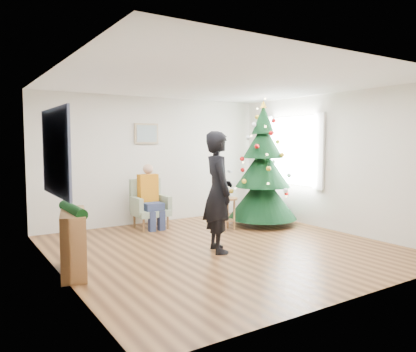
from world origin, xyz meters
TOP-DOWN VIEW (x-y plane):
  - floor at (0.00, 0.00)m, footprint 5.00×5.00m
  - ceiling at (0.00, 0.00)m, footprint 5.00×5.00m
  - wall_back at (0.00, 2.50)m, footprint 5.00×0.00m
  - wall_front at (0.00, -2.50)m, footprint 5.00×0.00m
  - wall_left at (-2.50, 0.00)m, footprint 0.00×5.00m
  - wall_right at (2.50, 0.00)m, footprint 0.00×5.00m
  - window_panel at (2.47, 1.00)m, footprint 0.04×1.30m
  - curtains at (2.44, 1.00)m, footprint 0.05×1.75m
  - christmas_tree at (1.71, 1.05)m, footprint 1.39×1.39m
  - stool at (0.79, 1.02)m, footprint 0.42×0.42m
  - laptop at (0.79, 1.02)m, footprint 0.40×0.33m
  - armchair at (-0.37, 1.99)m, footprint 0.69×0.62m
  - seated_person at (-0.37, 1.94)m, footprint 0.38×0.55m
  - standing_man at (-0.19, -0.14)m, footprint 0.61×0.77m
  - game_controller at (0.01, -0.17)m, footprint 0.07×0.13m
  - console at (-2.33, 0.02)m, footprint 0.54×1.04m
  - garland at (-2.33, 0.02)m, footprint 0.14×0.90m
  - tapestry at (-2.46, 0.30)m, footprint 0.03×1.50m
  - framed_picture at (-0.20, 2.46)m, footprint 0.52×0.05m

SIDE VIEW (x-z plane):
  - floor at x=0.00m, z-range 0.00..0.00m
  - stool at x=0.79m, z-range 0.01..0.63m
  - armchair at x=-0.37m, z-range -0.13..0.83m
  - console at x=-2.33m, z-range 0.00..0.80m
  - seated_person at x=-0.37m, z-range 0.01..1.26m
  - laptop at x=0.79m, z-range 0.63..0.65m
  - garland at x=-2.33m, z-range 0.75..0.89m
  - standing_man at x=-0.19m, z-range 0.00..1.85m
  - christmas_tree at x=1.71m, z-range -0.12..2.38m
  - game_controller at x=0.01m, z-range 1.21..1.25m
  - wall_back at x=0.00m, z-range -1.20..3.80m
  - wall_front at x=0.00m, z-range -1.20..3.80m
  - wall_left at x=-2.50m, z-range -1.20..3.80m
  - wall_right at x=2.50m, z-range -1.20..3.80m
  - window_panel at x=2.47m, z-range 0.80..2.20m
  - curtains at x=2.44m, z-range 0.75..2.25m
  - tapestry at x=-2.46m, z-range 0.98..2.12m
  - framed_picture at x=-0.20m, z-range 1.64..2.06m
  - ceiling at x=0.00m, z-range 2.60..2.60m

